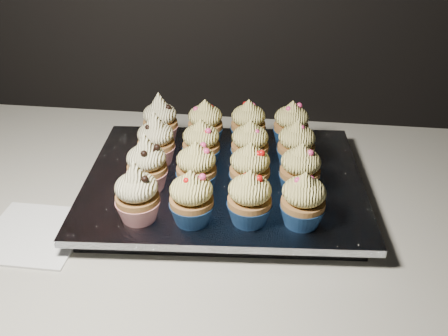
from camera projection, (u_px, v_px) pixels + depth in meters
name	position (u px, v px, depth m)	size (l,w,h in m)	color
worktop	(336.00, 214.00, 0.81)	(2.44, 0.64, 0.04)	beige
napkin	(34.00, 234.00, 0.73)	(0.14, 0.14, 0.00)	white
baking_tray	(224.00, 188.00, 0.82)	(0.41, 0.31, 0.02)	black
foil_lining	(224.00, 180.00, 0.81)	(0.44, 0.35, 0.01)	silver
cupcake_0	(137.00, 195.00, 0.69)	(0.06, 0.06, 0.10)	#B1181D
cupcake_1	(192.00, 199.00, 0.69)	(0.06, 0.06, 0.08)	navy
cupcake_2	(250.00, 199.00, 0.69)	(0.06, 0.06, 0.08)	navy
cupcake_3	(303.00, 201.00, 0.68)	(0.06, 0.06, 0.08)	navy
cupcake_4	(147.00, 165.00, 0.76)	(0.06, 0.06, 0.10)	#B1181D
cupcake_5	(196.00, 168.00, 0.76)	(0.06, 0.06, 0.08)	navy
cupcake_6	(250.00, 169.00, 0.75)	(0.06, 0.06, 0.08)	navy
cupcake_7	(300.00, 170.00, 0.75)	(0.06, 0.06, 0.08)	navy
cupcake_8	(156.00, 141.00, 0.83)	(0.06, 0.06, 0.10)	#B1181D
cupcake_9	(201.00, 144.00, 0.82)	(0.06, 0.06, 0.08)	navy
cupcake_10	(250.00, 145.00, 0.82)	(0.06, 0.06, 0.08)	navy
cupcake_11	(296.00, 146.00, 0.82)	(0.06, 0.06, 0.08)	navy
cupcake_12	(160.00, 121.00, 0.89)	(0.06, 0.06, 0.10)	#B1181D
cupcake_13	(205.00, 124.00, 0.89)	(0.06, 0.06, 0.08)	navy
cupcake_14	(248.00, 124.00, 0.89)	(0.06, 0.06, 0.08)	navy
cupcake_15	(291.00, 125.00, 0.88)	(0.06, 0.06, 0.08)	navy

